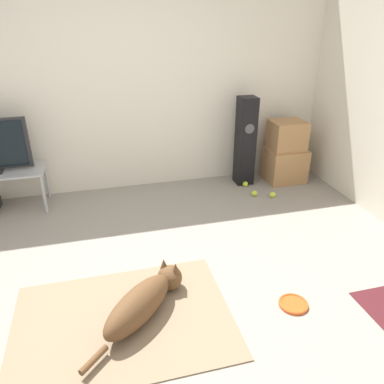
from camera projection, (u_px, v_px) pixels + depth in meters
The scene contains 11 objects.
ground_plane at pixel (140, 298), 2.83m from camera, with size 12.00×12.00×0.00m, color gray.
wall_back at pixel (108, 81), 4.11m from camera, with size 8.00×0.06×2.55m.
area_rug at pixel (123, 321), 2.62m from camera, with size 1.51×1.09×0.01m.
dog at pixel (144, 300), 2.62m from camera, with size 0.78×0.78×0.26m.
frisbee at pixel (293, 304), 2.76m from camera, with size 0.22×0.22×0.03m.
cardboard_box_lower at pixel (285, 165), 4.74m from camera, with size 0.47×0.39×0.42m.
cardboard_box_upper at pixel (287, 135), 4.58m from camera, with size 0.41×0.34×0.35m.
floor_speaker at pixel (245, 142), 4.54m from camera, with size 0.21×0.21×1.08m.
tennis_ball_by_boxes at pixel (254, 193), 4.40m from camera, with size 0.07×0.07×0.07m.
tennis_ball_near_speaker at pixel (273, 195), 4.36m from camera, with size 0.07×0.07×0.07m.
tennis_ball_loose_on_carpet at pixel (245, 184), 4.63m from camera, with size 0.07×0.07×0.07m.
Camera 1 is at (-0.18, -2.23, 1.96)m, focal length 35.00 mm.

